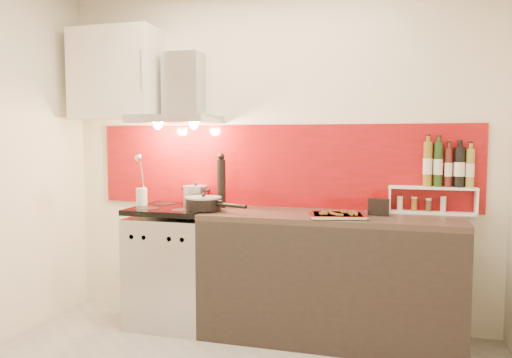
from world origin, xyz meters
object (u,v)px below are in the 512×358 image
(stock_pot, at_px, (196,195))
(baking_tray, at_px, (338,215))
(saute_pan, at_px, (204,203))
(range_stove, at_px, (174,267))
(counter, at_px, (329,277))
(pepper_mill, at_px, (221,181))

(stock_pot, xyz_separation_m, baking_tray, (1.16, -0.30, -0.07))
(saute_pan, bearing_deg, range_stove, 163.30)
(counter, height_order, pepper_mill, pepper_mill)
(saute_pan, bearing_deg, counter, 5.69)
(range_stove, relative_size, saute_pan, 1.81)
(saute_pan, xyz_separation_m, pepper_mill, (0.06, 0.20, 0.15))
(counter, bearing_deg, baking_tray, -61.61)
(baking_tray, bearing_deg, range_stove, 174.64)
(stock_pot, relative_size, pepper_mill, 0.48)
(range_stove, relative_size, counter, 0.51)
(range_stove, height_order, stock_pot, stock_pot)
(pepper_mill, xyz_separation_m, baking_tray, (0.92, -0.23, -0.19))
(counter, distance_m, stock_pot, 1.23)
(range_stove, bearing_deg, pepper_mill, 17.45)
(stock_pot, bearing_deg, saute_pan, -55.98)
(range_stove, height_order, baking_tray, baking_tray)
(counter, xyz_separation_m, stock_pot, (-1.10, 0.18, 0.54))
(counter, xyz_separation_m, pepper_mill, (-0.85, 0.11, 0.65))
(counter, bearing_deg, saute_pan, -174.31)
(stock_pot, height_order, pepper_mill, pepper_mill)
(saute_pan, bearing_deg, pepper_mill, 72.24)
(saute_pan, bearing_deg, baking_tray, -1.91)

